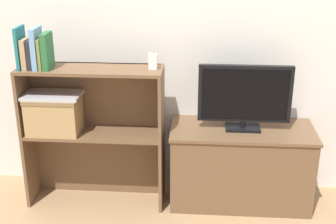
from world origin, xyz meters
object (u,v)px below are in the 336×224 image
book_teal (21,48)px  book_forest (47,51)px  tv_stand (240,165)px  storage_basket_left (54,113)px  book_skyblue (37,48)px  book_tan (26,53)px  baby_monitor (153,61)px  book_olive (43,53)px  tv (245,96)px  book_charcoal (32,54)px  laptop (52,95)px

book_teal → book_forest: (0.16, 0.00, -0.02)m
tv_stand → storage_basket_left: storage_basket_left is taller
book_skyblue → book_forest: book_skyblue is taller
book_tan → baby_monitor: size_ratio=1.44×
book_forest → storage_basket_left: bearing=83.4°
baby_monitor → book_olive: bearing=-177.6°
storage_basket_left → baby_monitor: bearing=1.4°
tv_stand → book_teal: book_teal is taller
storage_basket_left → book_tan: bearing=-174.4°
book_skyblue → book_forest: bearing=-0.0°
tv → book_skyblue: (-1.26, -0.10, 0.30)m
book_charcoal → laptop: bearing=7.6°
tv_stand → book_olive: size_ratio=4.86×
book_tan → book_skyblue: size_ratio=0.73×
book_teal → book_forest: bearing=0.0°
tv → book_olive: (-1.23, -0.10, 0.27)m
baby_monitor → storage_basket_left: baby_monitor is taller
tv_stand → laptop: 1.30m
book_charcoal → book_forest: (0.10, 0.00, 0.02)m
baby_monitor → storage_basket_left: 0.72m
book_forest → baby_monitor: size_ratio=1.73×
laptop → book_charcoal: bearing=-172.4°
book_tan → storage_basket_left: size_ratio=0.55×
book_olive → baby_monitor: (0.66, 0.03, -0.05)m
book_charcoal → book_tan: bearing=180.0°
book_olive → book_forest: bearing=0.0°
book_olive → baby_monitor: 0.67m
book_skyblue → baby_monitor: bearing=2.3°
tv_stand → book_teal: size_ratio=3.64×
laptop → book_teal: bearing=-175.5°
book_charcoal → book_skyblue: size_ratio=0.70×
book_tan → baby_monitor: (0.77, 0.03, -0.04)m
book_teal → book_charcoal: 0.08m
tv → book_tan: 1.36m
book_skyblue → book_olive: size_ratio=1.32×
storage_basket_left → laptop: laptop is taller
book_tan → baby_monitor: 0.77m
book_forest → book_tan: bearing=180.0°
tv → book_charcoal: (-1.30, -0.10, 0.27)m
tv_stand → tv: bearing=-90.0°
book_charcoal → storage_basket_left: bearing=7.6°
book_teal → laptop: book_teal is taller
book_teal → storage_basket_left: size_ratio=0.76×
book_skyblue → book_tan: bearing=-180.0°
storage_basket_left → laptop: (0.00, -0.00, 0.12)m
tv_stand → book_teal: (-1.36, -0.10, 0.79)m
book_charcoal → laptop: size_ratio=0.49×
book_teal → laptop: 0.34m
tv → book_tan: size_ratio=3.19×
tv → book_skyblue: book_skyblue is taller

